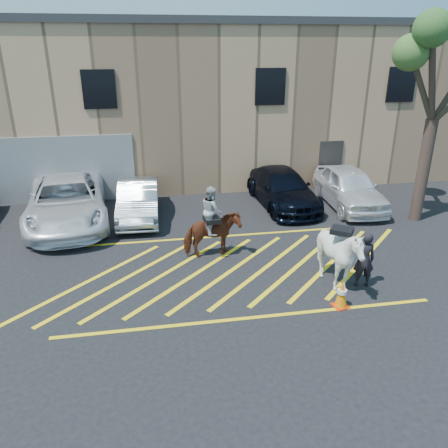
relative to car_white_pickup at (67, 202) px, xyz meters
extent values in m
plane|color=black|center=(5.34, -4.46, -0.84)|extent=(90.00, 90.00, 0.00)
imported|color=white|center=(0.00, 0.00, 0.00)|extent=(3.49, 6.33, 1.68)
imported|color=#969DA4|center=(2.61, 0.13, -0.13)|extent=(1.61, 4.31, 1.41)
imported|color=black|center=(8.48, 0.57, -0.11)|extent=(2.29, 5.09, 1.45)
imported|color=white|center=(11.15, -0.02, -0.03)|extent=(2.15, 4.82, 1.61)
imported|color=black|center=(8.72, -6.24, -0.04)|extent=(0.64, 0.47, 1.60)
cube|color=tan|center=(5.34, 7.54, 2.66)|extent=(32.00, 10.00, 7.00)
cube|color=#2D2D30|center=(5.34, 7.54, 6.31)|extent=(32.20, 10.20, 0.30)
cube|color=black|center=(1.34, 2.50, 3.76)|extent=(1.30, 0.08, 1.50)
cube|color=black|center=(8.34, 2.50, 3.76)|extent=(1.30, 0.08, 1.50)
cube|color=black|center=(14.34, 2.50, 3.76)|extent=(1.30, 0.08, 1.50)
cube|color=#38332D|center=(11.34, 2.50, 0.26)|extent=(1.10, 0.08, 2.20)
cube|color=yellow|center=(1.14, -4.76, -0.83)|extent=(4.20, 4.20, 0.01)
cube|color=yellow|center=(2.19, -4.76, -0.83)|extent=(4.20, 4.20, 0.01)
cube|color=yellow|center=(3.24, -4.76, -0.83)|extent=(4.20, 4.20, 0.01)
cube|color=yellow|center=(4.29, -4.76, -0.83)|extent=(4.20, 4.20, 0.01)
cube|color=yellow|center=(5.34, -4.76, -0.83)|extent=(4.20, 4.20, 0.01)
cube|color=yellow|center=(6.39, -4.76, -0.83)|extent=(4.20, 4.20, 0.01)
cube|color=yellow|center=(7.44, -4.76, -0.83)|extent=(4.20, 4.20, 0.01)
cube|color=yellow|center=(8.49, -4.76, -0.83)|extent=(4.20, 4.20, 0.01)
cube|color=yellow|center=(9.54, -4.76, -0.83)|extent=(4.20, 4.20, 0.01)
cube|color=yellow|center=(5.34, -2.26, -0.83)|extent=(9.50, 0.12, 0.01)
cube|color=yellow|center=(5.34, -7.26, -0.83)|extent=(9.50, 0.12, 0.01)
imported|color=brown|center=(4.90, -3.71, -0.10)|extent=(1.82, 0.99, 1.47)
imported|color=#A0A4AB|center=(4.90, -3.71, 0.71)|extent=(0.65, 0.79, 1.50)
cube|color=black|center=(4.90, -3.71, 0.41)|extent=(0.52, 0.61, 0.14)
imported|color=white|center=(8.00, -6.20, 0.11)|extent=(2.25, 2.30, 1.90)
cube|color=black|center=(8.00, -6.20, 0.85)|extent=(0.72, 0.70, 0.14)
cube|color=red|center=(7.72, -7.15, -0.82)|extent=(0.46, 0.46, 0.03)
cone|color=orange|center=(7.72, -7.15, -0.46)|extent=(0.32, 0.32, 0.70)
cylinder|color=silver|center=(7.72, -7.15, -0.40)|extent=(0.25, 0.25, 0.10)
cylinder|color=#412F27|center=(13.08, -1.89, 1.06)|extent=(0.44, 0.44, 3.80)
cylinder|color=#443929|center=(13.01, -1.03, 3.96)|extent=(0.33, 1.88, 2.34)
cylinder|color=#423728|center=(12.47, -1.89, 4.01)|extent=(1.40, 0.20, 2.39)
cylinder|color=#48352C|center=(12.61, -2.17, 4.36)|extent=(1.16, 0.77, 3.11)
sphere|color=#4F7130|center=(12.93, -0.18, 5.07)|extent=(1.20, 1.20, 1.20)
sphere|color=#457231|center=(11.86, -1.89, 5.16)|extent=(1.20, 1.20, 1.20)
sphere|color=#3E6C2E|center=(12.13, -2.44, 5.87)|extent=(1.20, 1.20, 1.20)
camera|label=1|loc=(3.13, -16.06, 5.38)|focal=35.00mm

